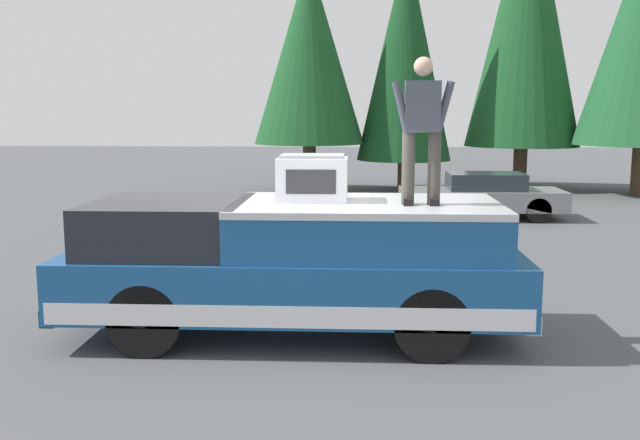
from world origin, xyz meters
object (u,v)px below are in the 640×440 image
object	(u,v)px
pickup_truck	(294,265)
compressor_unit	(313,178)
person_on_truck_bed	(422,127)
parked_car_grey	(482,196)

from	to	relation	value
pickup_truck	compressor_unit	bearing A→B (deg)	-59.91
person_on_truck_bed	parked_car_grey	xyz separation A→B (m)	(9.85, -2.46, -1.97)
parked_car_grey	person_on_truck_bed	bearing A→B (deg)	165.95
pickup_truck	person_on_truck_bed	size ratio (longest dim) A/B	3.28
pickup_truck	parked_car_grey	bearing A→B (deg)	-22.32
pickup_truck	compressor_unit	xyz separation A→B (m)	(0.13, -0.22, 1.05)
compressor_unit	parked_car_grey	distance (m)	10.33
pickup_truck	compressor_unit	size ratio (longest dim) A/B	6.60
pickup_truck	person_on_truck_bed	distance (m)	2.26
compressor_unit	person_on_truck_bed	world-z (taller)	person_on_truck_bed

